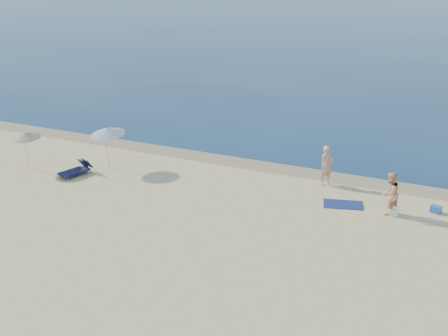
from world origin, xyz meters
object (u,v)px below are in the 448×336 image
at_px(blue_cooler, 436,209).
at_px(person_right, 390,193).
at_px(person_left, 327,166).
at_px(umbrella_near, 108,131).

bearing_deg(blue_cooler, person_right, -137.89).
relative_size(person_left, blue_cooler, 4.45).
bearing_deg(person_right, umbrella_near, -62.19).
distance_m(person_right, umbrella_near, 13.77).
xyz_separation_m(person_left, blue_cooler, (5.03, -1.11, -0.80)).
xyz_separation_m(person_left, umbrella_near, (-10.56, -2.27, 0.98)).
bearing_deg(person_right, blue_cooler, 142.67).
bearing_deg(blue_cooler, person_left, -176.25).
bearing_deg(person_left, person_right, -82.47).
bearing_deg(umbrella_near, blue_cooler, 13.81).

